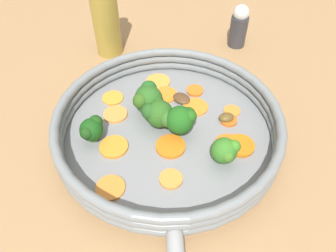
% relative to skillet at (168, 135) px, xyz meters
% --- Properties ---
extents(ground_plane, '(4.00, 4.00, 0.00)m').
position_rel_skillet_xyz_m(ground_plane, '(0.00, 0.00, -0.01)').
color(ground_plane, '#A1794E').
extents(skillet, '(0.34, 0.34, 0.01)m').
position_rel_skillet_xyz_m(skillet, '(0.00, 0.00, 0.00)').
color(skillet, gray).
rests_on(skillet, ground_plane).
extents(skillet_rim_wall, '(0.35, 0.35, 0.04)m').
position_rel_skillet_xyz_m(skillet_rim_wall, '(0.00, 0.00, 0.03)').
color(skillet_rim_wall, slate).
rests_on(skillet_rim_wall, skillet).
extents(skillet_rivet_left, '(0.01, 0.01, 0.01)m').
position_rel_skillet_xyz_m(skillet_rivet_left, '(-0.10, 0.13, 0.01)').
color(skillet_rivet_left, gray).
rests_on(skillet_rivet_left, skillet).
extents(skillet_rivet_right, '(0.01, 0.01, 0.01)m').
position_rel_skillet_xyz_m(skillet_rivet_right, '(-0.14, 0.08, 0.01)').
color(skillet_rivet_right, gray).
rests_on(skillet_rivet_right, skillet).
extents(carrot_slice_0, '(0.03, 0.03, 0.00)m').
position_rel_skillet_xyz_m(carrot_slice_0, '(-0.05, -0.09, 0.01)').
color(carrot_slice_0, orange).
rests_on(carrot_slice_0, skillet).
extents(carrot_slice_1, '(0.05, 0.05, 0.01)m').
position_rel_skillet_xyz_m(carrot_slice_1, '(0.03, 0.08, 0.01)').
color(carrot_slice_1, orange).
rests_on(carrot_slice_1, skillet).
extents(carrot_slice_2, '(0.05, 0.05, 0.00)m').
position_rel_skillet_xyz_m(carrot_slice_2, '(-0.02, 0.13, 0.01)').
color(carrot_slice_2, orange).
rests_on(carrot_slice_2, skillet).
extents(carrot_slice_3, '(0.06, 0.06, 0.01)m').
position_rel_skillet_xyz_m(carrot_slice_3, '(-0.03, 0.02, 0.01)').
color(carrot_slice_3, orange).
rests_on(carrot_slice_3, skillet).
extents(carrot_slice_4, '(0.05, 0.05, 0.00)m').
position_rel_skillet_xyz_m(carrot_slice_4, '(0.01, -0.07, 0.01)').
color(carrot_slice_4, orange).
rests_on(carrot_slice_4, skillet).
extents(carrot_slice_5, '(0.05, 0.05, 0.00)m').
position_rel_skillet_xyz_m(carrot_slice_5, '(-0.07, 0.06, 0.01)').
color(carrot_slice_5, orange).
rests_on(carrot_slice_5, skillet).
extents(carrot_slice_6, '(0.06, 0.06, 0.00)m').
position_rel_skillet_xyz_m(carrot_slice_6, '(0.07, -0.06, 0.01)').
color(carrot_slice_6, orange).
rests_on(carrot_slice_6, skillet).
extents(carrot_slice_7, '(0.05, 0.05, 0.00)m').
position_rel_skillet_xyz_m(carrot_slice_7, '(0.12, 0.02, 0.01)').
color(carrot_slice_7, orange).
rests_on(carrot_slice_7, skillet).
extents(carrot_slice_8, '(0.04, 0.04, 0.01)m').
position_rel_skillet_xyz_m(carrot_slice_8, '(0.04, -0.10, 0.01)').
color(carrot_slice_8, orange).
rests_on(carrot_slice_8, skillet).
extents(carrot_slice_9, '(0.06, 0.06, 0.00)m').
position_rel_skillet_xyz_m(carrot_slice_9, '(-0.08, -0.05, 0.01)').
color(carrot_slice_9, orange).
rests_on(carrot_slice_9, skillet).
extents(carrot_slice_10, '(0.05, 0.05, 0.01)m').
position_rel_skillet_xyz_m(carrot_slice_10, '(-0.10, -0.06, 0.01)').
color(carrot_slice_10, orange).
rests_on(carrot_slice_10, skillet).
extents(carrot_slice_11, '(0.06, 0.06, 0.00)m').
position_rel_skillet_xyz_m(carrot_slice_11, '(0.11, -0.07, 0.01)').
color(carrot_slice_11, '#F99639').
rests_on(carrot_slice_11, skillet).
extents(carrot_slice_12, '(0.04, 0.04, 0.00)m').
position_rel_skillet_xyz_m(carrot_slice_12, '(0.09, 0.04, 0.01)').
color(carrot_slice_12, '#F98E3E').
rests_on(carrot_slice_12, skillet).
extents(carrot_slice_13, '(0.04, 0.04, 0.00)m').
position_rel_skillet_xyz_m(carrot_slice_13, '(-0.04, -0.11, 0.01)').
color(carrot_slice_13, orange).
rests_on(carrot_slice_13, skillet).
extents(broccoli_floret_0, '(0.05, 0.05, 0.05)m').
position_rel_skillet_xyz_m(broccoli_floret_0, '(0.02, 0.00, 0.03)').
color(broccoli_floret_0, '#66854B').
rests_on(broccoli_floret_0, skillet).
extents(broccoli_floret_1, '(0.05, 0.05, 0.05)m').
position_rel_skillet_xyz_m(broccoli_floret_1, '(0.06, -0.01, 0.03)').
color(broccoli_floret_1, '#658852').
rests_on(broccoli_floret_1, skillet).
extents(broccoli_floret_2, '(0.04, 0.04, 0.04)m').
position_rel_skillet_xyz_m(broccoli_floret_2, '(-0.10, -0.02, 0.03)').
color(broccoli_floret_2, olive).
rests_on(broccoli_floret_2, skillet).
extents(broccoli_floret_3, '(0.04, 0.05, 0.05)m').
position_rel_skillet_xyz_m(broccoli_floret_3, '(-0.02, -0.01, 0.04)').
color(broccoli_floret_3, '#6D9657').
rests_on(broccoli_floret_3, skillet).
extents(broccoli_floret_4, '(0.04, 0.04, 0.04)m').
position_rel_skillet_xyz_m(broccoli_floret_4, '(0.07, 0.10, 0.03)').
color(broccoli_floret_4, '#6D904F').
rests_on(broccoli_floret_4, skillet).
extents(mushroom_piece_0, '(0.03, 0.03, 0.01)m').
position_rel_skillet_xyz_m(mushroom_piece_0, '(-0.04, -0.09, 0.01)').
color(mushroom_piece_0, brown).
rests_on(mushroom_piece_0, skillet).
extents(mushroom_piece_1, '(0.04, 0.03, 0.01)m').
position_rel_skillet_xyz_m(mushroom_piece_1, '(0.09, -0.04, 0.01)').
color(mushroom_piece_1, olive).
rests_on(mushroom_piece_1, skillet).
extents(mushroom_piece_2, '(0.04, 0.03, 0.01)m').
position_rel_skillet_xyz_m(mushroom_piece_2, '(0.04, -0.07, 0.01)').
color(mushroom_piece_2, brown).
rests_on(mushroom_piece_2, skillet).
extents(salt_shaker, '(0.04, 0.04, 0.09)m').
position_rel_skillet_xyz_m(salt_shaker, '(0.10, -0.29, 0.04)').
color(salt_shaker, '#333338').
rests_on(salt_shaker, ground_plane).
extents(oil_bottle, '(0.05, 0.05, 0.19)m').
position_rel_skillet_xyz_m(oil_bottle, '(0.26, -0.07, 0.07)').
color(oil_bottle, olive).
rests_on(oil_bottle, ground_plane).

